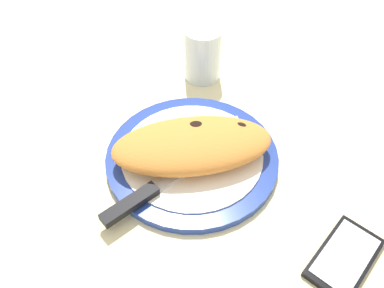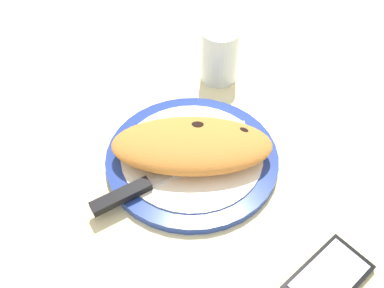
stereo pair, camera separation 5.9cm
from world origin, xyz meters
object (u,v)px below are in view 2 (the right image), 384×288
(smartphone, at_px, (328,278))
(plate, at_px, (192,156))
(fork, at_px, (189,128))
(water_glass, at_px, (219,59))
(knife, at_px, (140,188))
(calzone, at_px, (192,145))

(smartphone, bearing_deg, plate, -46.92)
(fork, distance_m, smartphone, 0.31)
(plate, distance_m, fork, 0.06)
(fork, xyz_separation_m, water_glass, (-0.05, -0.16, 0.03))
(knife, bearing_deg, smartphone, 155.17)
(plate, relative_size, knife, 1.47)
(calzone, distance_m, knife, 0.10)
(plate, bearing_deg, calzone, 85.92)
(smartphone, relative_size, water_glass, 1.21)
(fork, xyz_separation_m, smartphone, (-0.19, 0.25, -0.01))
(calzone, xyz_separation_m, smartphone, (-0.18, 0.19, -0.03))
(knife, height_order, smartphone, knife)
(fork, bearing_deg, calzone, 97.36)
(fork, relative_size, smartphone, 1.29)
(fork, relative_size, water_glass, 1.56)
(plate, xyz_separation_m, calzone, (0.00, 0.01, 0.03))
(plate, relative_size, fork, 1.71)
(smartphone, bearing_deg, knife, -24.83)
(knife, bearing_deg, water_glass, -111.49)
(calzone, xyz_separation_m, water_glass, (-0.04, -0.22, 0.00))
(water_glass, bearing_deg, knife, 68.51)
(knife, height_order, water_glass, water_glass)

